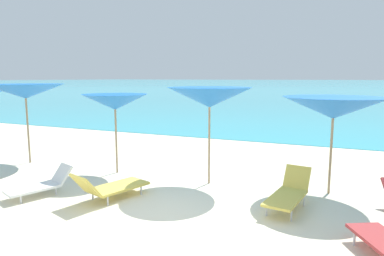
{
  "coord_description": "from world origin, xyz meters",
  "views": [
    {
      "loc": [
        2.8,
        -5.19,
        2.54
      ],
      "look_at": [
        -0.8,
        3.16,
        1.2
      ],
      "focal_mm": 32.04,
      "sensor_mm": 36.0,
      "label": 1
    }
  ],
  "objects_px": {
    "umbrella_3": "(115,102)",
    "umbrella_4": "(210,97)",
    "lounge_chair_3": "(289,192)",
    "lounge_chair_4": "(110,186)",
    "umbrella_2": "(25,91)",
    "lounge_chair_9": "(41,184)",
    "umbrella_5": "(334,108)"
  },
  "relations": [
    {
      "from": "umbrella_3",
      "to": "umbrella_4",
      "type": "bearing_deg",
      "value": 1.75
    },
    {
      "from": "lounge_chair_3",
      "to": "umbrella_4",
      "type": "bearing_deg",
      "value": 165.17
    },
    {
      "from": "umbrella_3",
      "to": "lounge_chair_4",
      "type": "height_order",
      "value": "umbrella_3"
    },
    {
      "from": "umbrella_2",
      "to": "lounge_chair_9",
      "type": "relative_size",
      "value": 1.63
    },
    {
      "from": "umbrella_5",
      "to": "lounge_chair_9",
      "type": "xyz_separation_m",
      "value": [
        -5.76,
        -2.59,
        -1.66
      ]
    },
    {
      "from": "umbrella_5",
      "to": "lounge_chair_9",
      "type": "bearing_deg",
      "value": -155.82
    },
    {
      "from": "lounge_chair_3",
      "to": "lounge_chair_4",
      "type": "relative_size",
      "value": 0.93
    },
    {
      "from": "umbrella_4",
      "to": "umbrella_2",
      "type": "bearing_deg",
      "value": -177.94
    },
    {
      "from": "umbrella_3",
      "to": "umbrella_4",
      "type": "distance_m",
      "value": 2.63
    },
    {
      "from": "umbrella_2",
      "to": "umbrella_5",
      "type": "height_order",
      "value": "umbrella_2"
    },
    {
      "from": "umbrella_3",
      "to": "lounge_chair_9",
      "type": "xyz_separation_m",
      "value": [
        -0.45,
        -2.14,
        -1.66
      ]
    },
    {
      "from": "umbrella_4",
      "to": "lounge_chair_9",
      "type": "distance_m",
      "value": 4.21
    },
    {
      "from": "umbrella_4",
      "to": "lounge_chair_4",
      "type": "distance_m",
      "value": 3.01
    },
    {
      "from": "umbrella_2",
      "to": "umbrella_5",
      "type": "distance_m",
      "value": 8.41
    },
    {
      "from": "lounge_chair_4",
      "to": "umbrella_5",
      "type": "bearing_deg",
      "value": -133.67
    },
    {
      "from": "umbrella_3",
      "to": "umbrella_5",
      "type": "relative_size",
      "value": 0.96
    },
    {
      "from": "umbrella_5",
      "to": "lounge_chair_3",
      "type": "distance_m",
      "value": 2.12
    },
    {
      "from": "lounge_chair_3",
      "to": "lounge_chair_4",
      "type": "bearing_deg",
      "value": -155.46
    },
    {
      "from": "umbrella_5",
      "to": "lounge_chair_4",
      "type": "distance_m",
      "value": 5.04
    },
    {
      "from": "umbrella_4",
      "to": "lounge_chair_9",
      "type": "xyz_separation_m",
      "value": [
        -3.07,
        -2.22,
        -1.84
      ]
    },
    {
      "from": "umbrella_2",
      "to": "umbrella_5",
      "type": "bearing_deg",
      "value": 3.92
    },
    {
      "from": "umbrella_5",
      "to": "umbrella_4",
      "type": "bearing_deg",
      "value": -172.16
    },
    {
      "from": "umbrella_3",
      "to": "lounge_chair_3",
      "type": "xyz_separation_m",
      "value": [
        4.61,
        -0.79,
        -1.58
      ]
    },
    {
      "from": "umbrella_2",
      "to": "lounge_chair_3",
      "type": "xyz_separation_m",
      "value": [
        7.68,
        -0.66,
        -1.82
      ]
    },
    {
      "from": "lounge_chair_3",
      "to": "lounge_chair_9",
      "type": "xyz_separation_m",
      "value": [
        -5.06,
        -1.35,
        -0.08
      ]
    },
    {
      "from": "umbrella_4",
      "to": "lounge_chair_4",
      "type": "bearing_deg",
      "value": -129.32
    },
    {
      "from": "lounge_chair_4",
      "to": "lounge_chair_9",
      "type": "relative_size",
      "value": 1.18
    },
    {
      "from": "umbrella_2",
      "to": "umbrella_4",
      "type": "bearing_deg",
      "value": 2.06
    },
    {
      "from": "umbrella_5",
      "to": "lounge_chair_9",
      "type": "height_order",
      "value": "umbrella_5"
    },
    {
      "from": "umbrella_2",
      "to": "umbrella_4",
      "type": "xyz_separation_m",
      "value": [
        5.69,
        0.2,
        -0.06
      ]
    },
    {
      "from": "lounge_chair_9",
      "to": "lounge_chair_3",
      "type": "bearing_deg",
      "value": 35.85
    },
    {
      "from": "umbrella_4",
      "to": "lounge_chair_9",
      "type": "bearing_deg",
      "value": -144.19
    }
  ]
}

